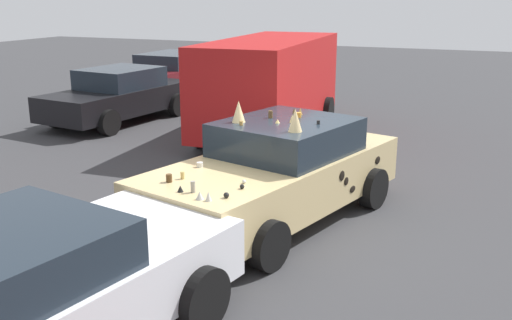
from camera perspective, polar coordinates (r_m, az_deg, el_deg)
ground_plane at (r=8.91m, az=1.79°, el=-5.78°), size 60.00×60.00×0.00m
art_car_decorated at (r=8.71m, az=2.05°, el=-1.16°), size 4.77×2.88×1.79m
parked_van_near_left at (r=13.92m, az=1.38°, el=7.53°), size 5.50×2.55×2.27m
parked_sedan_far_right at (r=5.73m, az=-21.43°, el=-11.99°), size 4.33×2.64×1.38m
parked_sedan_row_back_center at (r=16.00m, az=-13.12°, el=6.14°), size 4.50×2.39×1.40m
parked_sedan_behind_left at (r=19.63m, az=-8.17°, el=8.20°), size 4.52×2.15×1.42m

